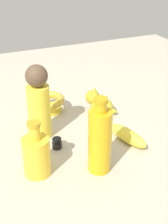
{
  "coord_description": "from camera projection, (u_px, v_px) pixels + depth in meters",
  "views": [
    {
      "loc": [
        0.38,
        0.86,
        0.6
      ],
      "look_at": [
        0.0,
        0.0,
        0.08
      ],
      "focal_mm": 50.3,
      "sensor_mm": 36.0,
      "label": 1
    }
  ],
  "objects": [
    {
      "name": "banana",
      "position": [
        128.0,
        135.0,
        1.05
      ],
      "size": [
        0.08,
        0.17,
        0.05
      ],
      "primitive_type": "ellipsoid",
      "rotation": [
        0.0,
        0.0,
        4.96
      ],
      "color": "yellow",
      "rests_on": "ground"
    },
    {
      "name": "nail_polish_jar",
      "position": [
        57.0,
        143.0,
        1.02
      ],
      "size": [
        0.03,
        0.03,
        0.04
      ],
      "color": "black",
      "rests_on": "ground"
    },
    {
      "name": "bowl",
      "position": [
        48.0,
        102.0,
        1.23
      ],
      "size": [
        0.13,
        0.13,
        0.06
      ],
      "color": "yellow",
      "rests_on": "ground"
    },
    {
      "name": "bottle_short",
      "position": [
        36.0,
        154.0,
        0.89
      ],
      "size": [
        0.08,
        0.08,
        0.17
      ],
      "color": "yellow",
      "rests_on": "ground"
    },
    {
      "name": "bottle_tall",
      "position": [
        100.0,
        140.0,
        0.88
      ],
      "size": [
        0.07,
        0.07,
        0.23
      ],
      "color": "gold",
      "rests_on": "ground"
    },
    {
      "name": "ground",
      "position": [
        84.0,
        132.0,
        1.11
      ],
      "size": [
        2.0,
        2.0,
        0.0
      ],
      "primitive_type": "plane",
      "color": "#BCB29E"
    },
    {
      "name": "person_figure_adult",
      "position": [
        39.0,
        103.0,
        1.03
      ],
      "size": [
        0.09,
        0.09,
        0.26
      ],
      "color": "yellow",
      "rests_on": "ground"
    },
    {
      "name": "cat_figurine",
      "position": [
        99.0,
        102.0,
        1.22
      ],
      "size": [
        0.11,
        0.12,
        0.09
      ],
      "color": "gold",
      "rests_on": "ground"
    }
  ]
}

